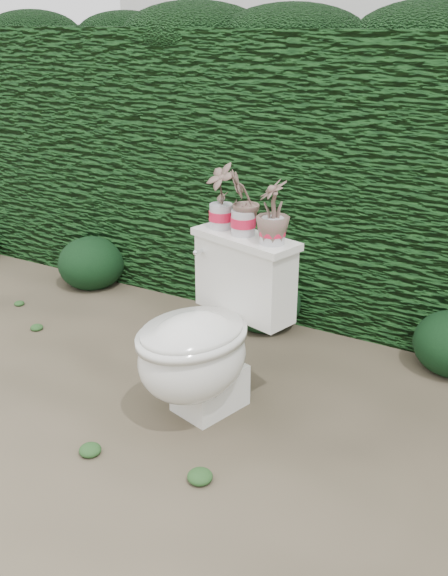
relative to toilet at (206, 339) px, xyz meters
The scene contains 8 objects.
ground 0.43m from the toilet, 155.69° to the right, with size 60.00×60.00×0.00m, color #70644D.
hedge 1.58m from the toilet, 98.26° to the left, with size 8.00×1.00×1.60m, color #1B4B19.
toilet is the anchor object (origin of this frame).
potted_plant_left 0.63m from the toilet, 106.38° to the left, with size 0.15×0.10×0.28m, color #216B2B.
potted_plant_center 0.60m from the toilet, 77.57° to the left, with size 0.15×0.12×0.27m, color #216B2B.
potted_plant_right 0.62m from the toilet, 41.66° to the left, with size 0.14×0.14×0.25m, color #216B2B.
liriope_clump_1 1.71m from the toilet, 147.86° to the left, with size 0.44×0.44×0.35m, color black.
liriope_clump_2 0.94m from the toilet, 100.12° to the left, with size 0.42×0.42×0.34m, color black.
Camera 1 is at (1.51, -2.02, 1.65)m, focal length 40.00 mm.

